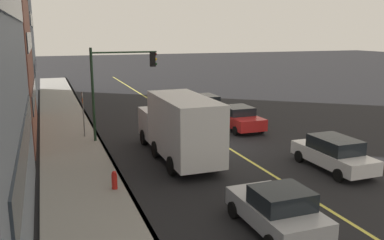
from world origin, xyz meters
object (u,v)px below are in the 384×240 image
at_px(car_silver, 277,209).
at_px(car_white, 334,153).
at_px(fire_hydrant, 114,182).
at_px(car_black, 206,103).
at_px(truck_white, 179,126).
at_px(traffic_light_mast, 118,78).
at_px(street_sign_post, 83,111).
at_px(car_red, 238,118).

relative_size(car_silver, car_white, 0.86).
bearing_deg(fire_hydrant, car_white, -94.31).
height_order(car_white, fire_hydrant, car_white).
distance_m(car_black, truck_white, 13.19).
bearing_deg(truck_white, car_silver, -176.06).
bearing_deg(car_black, car_white, -178.82).
xyz_separation_m(car_black, fire_hydrant, (-14.95, 10.22, -0.27)).
height_order(traffic_light_mast, street_sign_post, traffic_light_mast).
distance_m(traffic_light_mast, street_sign_post, 3.24).
bearing_deg(street_sign_post, fire_hydrant, -178.15).
relative_size(truck_white, street_sign_post, 2.73).
bearing_deg(car_black, fire_hydrant, 145.64).
bearing_deg(street_sign_post, car_black, -62.32).
relative_size(car_white, fire_hydrant, 4.85).
xyz_separation_m(car_red, street_sign_post, (1.06, 10.27, 0.96)).
bearing_deg(car_red, traffic_light_mast, 91.77).
distance_m(car_red, street_sign_post, 10.37).
height_order(truck_white, street_sign_post, truck_white).
distance_m(car_silver, car_white, 7.44).
bearing_deg(car_silver, car_red, -21.50).
bearing_deg(car_white, street_sign_post, 46.70).
height_order(car_black, truck_white, truck_white).
height_order(car_white, car_red, car_white).
height_order(truck_white, traffic_light_mast, traffic_light_mast).
distance_m(car_white, car_red, 9.18).
bearing_deg(car_red, car_black, -2.20).
bearing_deg(traffic_light_mast, car_white, -135.27).
relative_size(car_white, truck_white, 0.56).
relative_size(car_black, traffic_light_mast, 0.84).
bearing_deg(traffic_light_mast, truck_white, -154.32).
bearing_deg(street_sign_post, truck_white, -144.61).
relative_size(car_black, fire_hydrant, 5.09).
xyz_separation_m(street_sign_post, fire_hydrant, (-9.43, -0.30, -1.30)).
relative_size(car_silver, car_red, 0.85).
bearing_deg(traffic_light_mast, car_red, -88.23).
bearing_deg(car_white, traffic_light_mast, 44.73).
xyz_separation_m(car_black, street_sign_post, (-5.52, 10.52, 1.02)).
xyz_separation_m(truck_white, traffic_light_mast, (4.75, 2.28, 2.14)).
bearing_deg(car_red, street_sign_post, 84.11).
height_order(traffic_light_mast, fire_hydrant, traffic_light_mast).
bearing_deg(car_silver, traffic_light_mast, 12.14).
height_order(car_silver, truck_white, truck_white).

